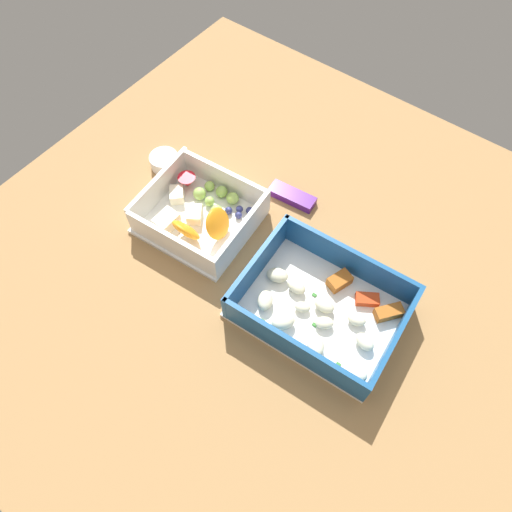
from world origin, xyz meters
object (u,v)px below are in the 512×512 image
pasta_container (320,307)px  candy_bar (292,196)px  fruit_bowl (199,214)px  paper_cup_liner (164,161)px

pasta_container → candy_bar: 18.44cm
fruit_bowl → paper_cup_liner: fruit_bowl is taller
pasta_container → fruit_bowl: pasta_container is taller
pasta_container → candy_bar: bearing=131.6°
paper_cup_liner → candy_bar: bearing=18.6°
pasta_container → paper_cup_liner: size_ratio=4.89×
pasta_container → candy_bar: size_ratio=3.00×
fruit_bowl → paper_cup_liner: 12.04cm
fruit_bowl → paper_cup_liner: bearing=157.3°
candy_bar → paper_cup_liner: (-19.23, -6.48, 0.41)cm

